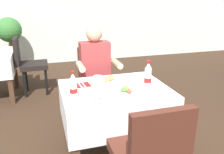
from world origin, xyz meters
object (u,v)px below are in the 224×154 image
(potted_plant_corner, at_px, (10,37))
(main_dining_table, at_px, (115,105))
(napkin_cutlery_set, at_px, (81,85))
(plate_far_diner, at_px, (109,80))
(seated_diner_far, at_px, (96,72))
(cola_bottle_primary, at_px, (73,87))
(cola_bottle_secondary, at_px, (148,77))
(chair_far_diner_seat, at_px, (97,81))
(background_chair_right, at_px, (28,62))
(plate_near_camera, at_px, (125,90))
(beer_glass_left, at_px, (98,88))

(potted_plant_corner, bearing_deg, main_dining_table, -69.68)
(napkin_cutlery_set, bearing_deg, plate_far_diner, 3.54)
(seated_diner_far, height_order, cola_bottle_primary, seated_diner_far)
(cola_bottle_secondary, bearing_deg, chair_far_diner_seat, 107.55)
(background_chair_right, bearing_deg, plate_near_camera, -66.23)
(chair_far_diner_seat, distance_m, napkin_cutlery_set, 0.73)
(beer_glass_left, relative_size, potted_plant_corner, 0.18)
(beer_glass_left, relative_size, napkin_cutlery_set, 1.12)
(seated_diner_far, xyz_separation_m, plate_near_camera, (0.09, -0.81, 0.06))
(plate_near_camera, xyz_separation_m, cola_bottle_primary, (-0.48, -0.03, 0.09))
(plate_far_diner, distance_m, beer_glass_left, 0.47)
(seated_diner_far, xyz_separation_m, cola_bottle_secondary, (0.32, -0.80, 0.16))
(main_dining_table, xyz_separation_m, plate_far_diner, (-0.01, 0.18, 0.20))
(main_dining_table, xyz_separation_m, napkin_cutlery_set, (-0.30, 0.16, 0.19))
(seated_diner_far, distance_m, plate_far_diner, 0.51)
(cola_bottle_secondary, xyz_separation_m, napkin_cutlery_set, (-0.59, 0.28, -0.12))
(main_dining_table, distance_m, beer_glass_left, 0.43)
(main_dining_table, height_order, plate_far_diner, plate_far_diner)
(cola_bottle_secondary, relative_size, napkin_cutlery_set, 1.44)
(chair_far_diner_seat, height_order, plate_far_diner, chair_far_diner_seat)
(main_dining_table, xyz_separation_m, background_chair_right, (-0.89, 2.03, -0.01))
(beer_glass_left, height_order, napkin_cutlery_set, beer_glass_left)
(chair_far_diner_seat, xyz_separation_m, plate_far_diner, (-0.01, -0.62, 0.21))
(plate_far_diner, distance_m, potted_plant_corner, 3.55)
(plate_far_diner, relative_size, cola_bottle_primary, 0.92)
(main_dining_table, xyz_separation_m, chair_far_diner_seat, (-0.00, 0.79, -0.01))
(chair_far_diner_seat, height_order, plate_near_camera, chair_far_diner_seat)
(cola_bottle_secondary, bearing_deg, potted_plant_corner, 113.66)
(main_dining_table, bearing_deg, potted_plant_corner, 110.32)
(plate_near_camera, relative_size, cola_bottle_secondary, 0.80)
(chair_far_diner_seat, distance_m, potted_plant_corner, 2.99)
(seated_diner_far, xyz_separation_m, potted_plant_corner, (-1.26, 2.80, 0.05))
(plate_near_camera, xyz_separation_m, potted_plant_corner, (-1.35, 3.61, -0.00))
(main_dining_table, distance_m, plate_far_diner, 0.27)
(plate_far_diner, height_order, napkin_cutlery_set, plate_far_diner)
(plate_far_diner, distance_m, napkin_cutlery_set, 0.29)
(seated_diner_far, relative_size, background_chair_right, 1.30)
(background_chair_right, distance_m, potted_plant_corner, 1.53)
(plate_far_diner, height_order, background_chair_right, background_chair_right)
(plate_near_camera, height_order, beer_glass_left, beer_glass_left)
(chair_far_diner_seat, distance_m, cola_bottle_secondary, 1.01)
(beer_glass_left, xyz_separation_m, background_chair_right, (-0.67, 2.26, -0.31))
(napkin_cutlery_set, bearing_deg, seated_diner_far, 62.98)
(background_chair_right, bearing_deg, beer_glass_left, -73.55)
(plate_near_camera, height_order, napkin_cutlery_set, plate_near_camera)
(plate_near_camera, xyz_separation_m, background_chair_right, (-0.95, 2.15, -0.21))
(beer_glass_left, xyz_separation_m, cola_bottle_secondary, (0.51, 0.11, 0.01))
(napkin_cutlery_set, relative_size, background_chair_right, 0.20)
(cola_bottle_primary, relative_size, background_chair_right, 0.26)
(chair_far_diner_seat, relative_size, cola_bottle_secondary, 3.46)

